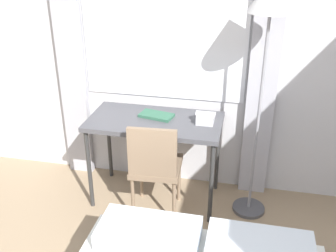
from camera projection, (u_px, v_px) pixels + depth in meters
name	position (u px, v px, depth m)	size (l,w,h in m)	color
wall_back_with_window	(200.00, 42.00, 3.27)	(4.91, 0.13, 2.70)	silver
desk	(155.00, 127.00, 3.29)	(1.11, 0.57, 0.78)	#4C4C51
desk_chair	(155.00, 164.00, 3.16)	(0.43, 0.43, 0.87)	#8C7259
standing_lamp	(270.00, 16.00, 2.71)	(0.33, 0.33, 1.94)	#4C4C51
telephone	(205.00, 118.00, 3.19)	(0.16, 0.14, 0.09)	silver
book	(156.00, 115.00, 3.31)	(0.30, 0.20, 0.02)	#33664C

